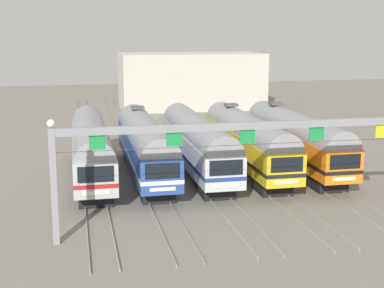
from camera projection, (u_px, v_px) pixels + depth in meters
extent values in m
plane|color=gray|center=(197.00, 174.00, 46.40)|extent=(160.00, 160.00, 0.00)
cube|color=gray|center=(80.00, 139.00, 60.85)|extent=(0.07, 70.00, 0.15)
cube|color=gray|center=(94.00, 138.00, 61.14)|extent=(0.07, 70.00, 0.15)
cube|color=gray|center=(120.00, 137.00, 61.70)|extent=(0.07, 70.00, 0.15)
cube|color=gray|center=(133.00, 137.00, 61.99)|extent=(0.07, 70.00, 0.15)
cube|color=gray|center=(158.00, 136.00, 62.55)|extent=(0.07, 70.00, 0.15)
cube|color=gray|center=(171.00, 135.00, 62.84)|extent=(0.07, 70.00, 0.15)
cube|color=gray|center=(196.00, 135.00, 63.41)|extent=(0.07, 70.00, 0.15)
cube|color=gray|center=(208.00, 134.00, 63.69)|extent=(0.07, 70.00, 0.15)
cube|color=gray|center=(232.00, 133.00, 64.26)|extent=(0.07, 70.00, 0.15)
cube|color=gray|center=(244.00, 133.00, 64.54)|extent=(0.07, 70.00, 0.15)
cube|color=#B2B5BA|center=(91.00, 152.00, 44.26)|extent=(2.85, 18.00, 2.35)
cube|color=#B21E1E|center=(91.00, 156.00, 44.33)|extent=(2.88, 18.02, 0.28)
cylinder|color=gray|center=(91.00, 137.00, 44.02)|extent=(2.74, 17.64, 2.74)
cube|color=black|center=(96.00, 174.00, 35.51)|extent=(2.28, 0.06, 1.03)
cube|color=silver|center=(96.00, 193.00, 35.75)|extent=(1.71, 0.05, 0.24)
cube|color=black|center=(95.00, 195.00, 38.55)|extent=(2.28, 2.60, 1.05)
cube|color=black|center=(90.00, 156.00, 50.64)|extent=(2.28, 2.60, 1.05)
cube|color=#284C9E|center=(145.00, 150.00, 45.11)|extent=(2.85, 18.00, 2.35)
cube|color=white|center=(145.00, 154.00, 45.18)|extent=(2.88, 18.02, 0.28)
cylinder|color=gray|center=(145.00, 135.00, 44.87)|extent=(2.74, 17.64, 2.74)
cube|color=black|center=(163.00, 171.00, 36.36)|extent=(2.28, 0.06, 1.03)
cube|color=silver|center=(163.00, 189.00, 36.60)|extent=(1.71, 0.05, 0.24)
cube|color=black|center=(157.00, 192.00, 39.40)|extent=(2.28, 2.60, 1.05)
cube|color=black|center=(137.00, 154.00, 51.49)|extent=(2.28, 2.60, 1.05)
cube|color=#4C4C51|center=(138.00, 108.00, 49.40)|extent=(1.10, 1.10, 0.20)
cube|color=silver|center=(197.00, 147.00, 45.96)|extent=(2.85, 18.00, 2.35)
cube|color=navy|center=(197.00, 152.00, 46.03)|extent=(2.88, 18.02, 0.28)
cylinder|color=gray|center=(197.00, 133.00, 45.73)|extent=(2.74, 17.64, 2.74)
cube|color=black|center=(226.00, 168.00, 37.21)|extent=(2.28, 0.06, 1.03)
cube|color=silver|center=(226.00, 186.00, 37.46)|extent=(1.71, 0.05, 0.24)
cube|color=black|center=(216.00, 188.00, 40.25)|extent=(2.28, 2.60, 1.05)
cube|color=black|center=(183.00, 152.00, 52.34)|extent=(2.28, 2.60, 1.05)
cube|color=gold|center=(247.00, 145.00, 46.81)|extent=(2.85, 18.00, 2.35)
cube|color=black|center=(247.00, 149.00, 46.88)|extent=(2.88, 18.02, 0.28)
cylinder|color=gray|center=(247.00, 131.00, 46.58)|extent=(2.74, 17.64, 2.74)
cube|color=black|center=(287.00, 165.00, 38.07)|extent=(2.28, 0.06, 1.03)
cube|color=silver|center=(287.00, 182.00, 38.31)|extent=(1.71, 0.05, 0.24)
cube|color=black|center=(272.00, 185.00, 41.11)|extent=(2.28, 2.60, 1.05)
cube|color=black|center=(227.00, 150.00, 53.19)|extent=(2.28, 2.60, 1.05)
cube|color=#4C4C51|center=(231.00, 105.00, 51.11)|extent=(1.10, 1.10, 0.20)
cube|color=orange|center=(295.00, 143.00, 47.66)|extent=(2.85, 18.00, 2.35)
cube|color=black|center=(295.00, 147.00, 47.73)|extent=(2.88, 18.02, 0.28)
cylinder|color=gray|center=(296.00, 129.00, 47.43)|extent=(2.74, 17.64, 2.74)
cube|color=black|center=(345.00, 162.00, 38.92)|extent=(2.28, 0.06, 1.03)
cube|color=silver|center=(344.00, 179.00, 39.16)|extent=(1.71, 0.05, 0.24)
cube|color=black|center=(327.00, 182.00, 41.96)|extent=(2.28, 2.60, 1.05)
cube|color=black|center=(270.00, 148.00, 54.05)|extent=(2.28, 2.60, 1.05)
cube|color=#4C4C51|center=(276.00, 104.00, 51.96)|extent=(1.10, 1.10, 0.20)
cube|color=gray|center=(54.00, 187.00, 30.62)|extent=(0.36, 0.36, 6.50)
cube|color=gray|center=(248.00, 126.00, 32.21)|extent=(21.81, 0.32, 0.44)
cube|color=#198C3F|center=(97.00, 142.00, 30.63)|extent=(0.90, 0.08, 0.80)
cube|color=#198C3F|center=(174.00, 139.00, 31.48)|extent=(0.90, 0.08, 0.80)
cube|color=#198C3F|center=(247.00, 136.00, 32.33)|extent=(0.90, 0.08, 0.80)
cube|color=#198C3F|center=(317.00, 134.00, 33.18)|extent=(0.90, 0.08, 0.80)
cube|color=yellow|center=(382.00, 131.00, 34.04)|extent=(0.90, 0.08, 0.80)
sphere|color=white|center=(51.00, 123.00, 29.92)|extent=(0.44, 0.44, 0.44)
cylinder|color=#3F382D|center=(247.00, 145.00, 32.43)|extent=(21.81, 0.03, 0.03)
cube|color=beige|center=(191.00, 81.00, 84.97)|extent=(21.09, 10.00, 8.22)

